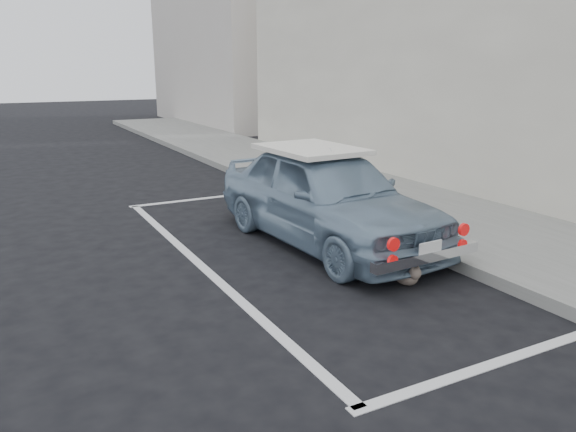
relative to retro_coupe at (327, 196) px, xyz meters
name	(u,v)px	position (x,y,z in m)	size (l,w,h in m)	color
ground	(412,351)	(-0.99, -3.04, -0.69)	(80.00, 80.00, 0.00)	black
sidewalk	(494,236)	(2.21, -1.04, -0.62)	(2.80, 40.00, 0.15)	slate
shop_building	(547,8)	(5.34, 0.96, 2.79)	(3.50, 18.00, 7.00)	beige
building_far	(224,28)	(5.36, 16.96, 3.31)	(3.50, 10.00, 8.00)	beige
pline_rear	(496,363)	(-0.49, -3.54, -0.69)	(3.00, 0.12, 0.01)	silver
pline_front	(209,198)	(-0.49, 3.46, -0.69)	(3.00, 0.12, 0.01)	silver
pline_side	(201,265)	(-1.89, -0.04, -0.69)	(0.12, 7.00, 0.01)	silver
retro_coupe	(327,196)	(0.00, 0.00, 0.00)	(1.85, 4.12, 1.37)	#7690A7
cat	(407,274)	(-0.01, -1.78, -0.56)	(0.25, 0.54, 0.29)	#665C4D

